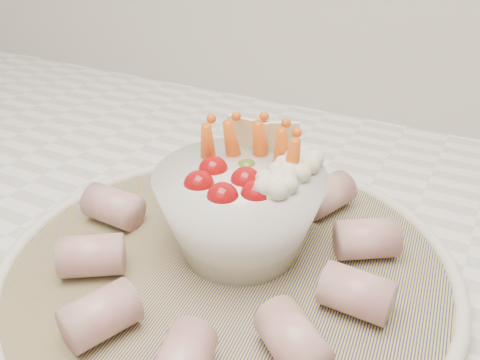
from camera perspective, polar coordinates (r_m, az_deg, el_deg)
The scene contains 3 objects.
serving_platter at distance 0.46m, azimuth -1.26°, elevation -9.31°, with size 0.42×0.42×0.02m.
veggie_bowl at distance 0.45m, azimuth 0.21°, elevation -2.98°, with size 0.14×0.14×0.11m.
cured_meat_rolls at distance 0.45m, azimuth -1.36°, elevation -7.14°, with size 0.29×0.30×0.03m.
Camera 1 is at (0.17, 1.04, 1.22)m, focal length 40.00 mm.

